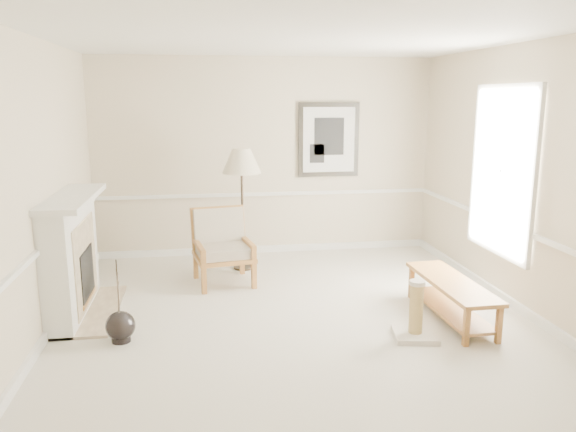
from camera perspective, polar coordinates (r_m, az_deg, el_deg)
The scene contains 8 objects.
ground at distance 6.05m, azimuth 0.77°, elevation -10.60°, with size 5.50×5.50×0.00m, color silver.
room at distance 5.70m, azimuth 2.07°, elevation 7.38°, with size 5.04×5.54×2.92m.
fireplace at distance 6.49m, azimuth -21.06°, elevation -3.86°, with size 0.64×1.64×1.31m.
floor_vase at distance 5.75m, azimuth -16.66°, elevation -10.72°, with size 0.29×0.29×0.83m.
armchair at distance 7.20m, azimuth -6.75°, elevation -2.73°, with size 0.82×0.86×0.94m.
floor_lamp at distance 7.52m, azimuth -4.73°, elevation 5.25°, with size 0.63×0.63×1.66m.
bench at distance 6.27m, azimuth 16.25°, elevation -7.55°, with size 0.48×1.48×0.42m.
scratching_post at distance 5.74m, azimuth 12.84°, elevation -10.23°, with size 0.47×0.47×0.58m.
Camera 1 is at (-0.93, -5.51, 2.33)m, focal length 35.00 mm.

